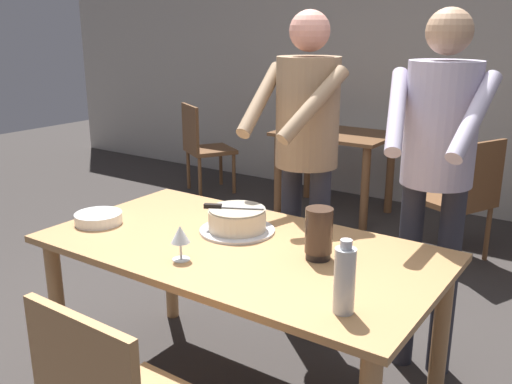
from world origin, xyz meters
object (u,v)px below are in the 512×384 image
at_px(main_dining_table, 240,267).
at_px(plate_stack, 99,218).
at_px(wine_glass_near, 180,236).
at_px(person_cutting_cake, 306,142).
at_px(water_bottle, 345,279).
at_px(background_chair_1, 463,196).
at_px(background_table, 335,150).
at_px(person_standing_beside, 437,157).
at_px(hurricane_lamp, 319,233).
at_px(background_chair_0, 203,145).
at_px(cake_knife, 221,206).
at_px(cake_on_platter, 237,221).

relative_size(main_dining_table, plate_stack, 7.69).
relative_size(wine_glass_near, person_cutting_cake, 0.08).
height_order(water_bottle, background_chair_1, water_bottle).
height_order(plate_stack, wine_glass_near, wine_glass_near).
distance_m(water_bottle, background_table, 3.32).
bearing_deg(person_standing_beside, hurricane_lamp, -111.22).
relative_size(background_chair_0, background_chair_1, 1.00).
bearing_deg(plate_stack, water_bottle, -5.50).
relative_size(main_dining_table, background_table, 1.69).
relative_size(main_dining_table, person_cutting_cake, 0.98).
distance_m(background_chair_0, background_chair_1, 2.68).
height_order(wine_glass_near, hurricane_lamp, hurricane_lamp).
height_order(cake_knife, water_bottle, water_bottle).
distance_m(person_cutting_cake, background_table, 2.21).
bearing_deg(person_standing_beside, cake_knife, -141.36).
bearing_deg(person_standing_beside, background_chair_0, 147.91).
xyz_separation_m(background_table, background_chair_0, (-1.40, -0.16, -0.09)).
height_order(water_bottle, person_cutting_cake, person_cutting_cake).
bearing_deg(background_chair_0, background_chair_1, -7.16).
xyz_separation_m(main_dining_table, cake_knife, (-0.16, 0.09, 0.22)).
xyz_separation_m(person_standing_beside, background_chair_0, (-2.88, 1.80, -0.58)).
bearing_deg(cake_on_platter, plate_stack, -155.35).
distance_m(cake_knife, person_standing_beside, 1.00).
xyz_separation_m(plate_stack, hurricane_lamp, (1.05, 0.21, 0.08)).
bearing_deg(person_cutting_cake, cake_knife, -99.85).
bearing_deg(cake_knife, wine_glass_near, -78.72).
distance_m(main_dining_table, water_bottle, 0.72).
relative_size(person_standing_beside, background_chair_0, 1.91).
distance_m(wine_glass_near, water_bottle, 0.72).
distance_m(person_standing_beside, background_table, 2.51).
height_order(plate_stack, hurricane_lamp, hurricane_lamp).
height_order(cake_on_platter, background_table, cake_on_platter).
xyz_separation_m(cake_on_platter, person_standing_beside, (0.70, 0.58, 0.27)).
height_order(main_dining_table, hurricane_lamp, hurricane_lamp).
height_order(cake_knife, background_chair_0, background_chair_0).
height_order(main_dining_table, plate_stack, plate_stack).
xyz_separation_m(main_dining_table, background_chair_1, (0.38, 2.17, -0.16)).
bearing_deg(background_chair_1, person_cutting_cake, -106.30).
distance_m(person_standing_beside, background_chair_1, 1.60).
bearing_deg(background_chair_1, hurricane_lamp, -90.74).
bearing_deg(water_bottle, cake_on_platter, 150.74).
distance_m(person_cutting_cake, background_chair_0, 2.94).
bearing_deg(background_table, water_bottle, -62.90).
relative_size(cake_on_platter, background_table, 0.34).
height_order(cake_knife, hurricane_lamp, hurricane_lamp).
height_order(background_chair_0, background_chair_1, same).
bearing_deg(water_bottle, main_dining_table, 155.50).
bearing_deg(cake_on_platter, cake_knife, -153.27).
xyz_separation_m(cake_knife, background_chair_1, (0.54, 2.08, -0.37)).
distance_m(water_bottle, person_standing_beside, 1.00).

